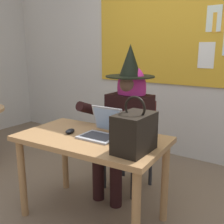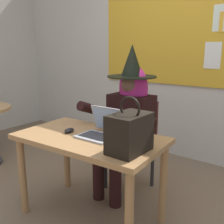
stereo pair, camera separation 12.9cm
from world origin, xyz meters
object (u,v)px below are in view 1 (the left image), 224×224
object	(u,v)px
chair_at_desk	(132,139)
computer_mouse	(70,131)
person_costumed	(126,114)
laptop	(102,130)
desk_main	(92,149)
handbag	(134,132)

from	to	relation	value
chair_at_desk	computer_mouse	bearing A→B (deg)	-10.36
person_costumed	computer_mouse	distance (m)	0.63
person_costumed	laptop	world-z (taller)	person_costumed
laptop	computer_mouse	distance (m)	0.28
laptop	person_costumed	bearing A→B (deg)	99.17
chair_at_desk	computer_mouse	distance (m)	0.78
computer_mouse	laptop	bearing A→B (deg)	7.78
desk_main	computer_mouse	world-z (taller)	computer_mouse
computer_mouse	person_costumed	bearing A→B (deg)	62.87
laptop	computer_mouse	world-z (taller)	laptop
computer_mouse	handbag	xyz separation A→B (m)	(0.63, -0.05, 0.12)
chair_at_desk	person_costumed	xyz separation A→B (m)	(-0.00, -0.12, 0.29)
desk_main	laptop	world-z (taller)	laptop
person_costumed	computer_mouse	xyz separation A→B (m)	(-0.17, -0.61, -0.05)
desk_main	chair_at_desk	bearing A→B (deg)	92.30
desk_main	handbag	xyz separation A→B (m)	(0.43, -0.08, 0.24)
person_costumed	computer_mouse	bearing A→B (deg)	-14.62
desk_main	handbag	distance (m)	0.50
handbag	laptop	bearing A→B (deg)	159.32
desk_main	computer_mouse	size ratio (longest dim) A/B	11.64
chair_at_desk	handbag	bearing A→B (deg)	33.51
person_costumed	laptop	distance (m)	0.52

